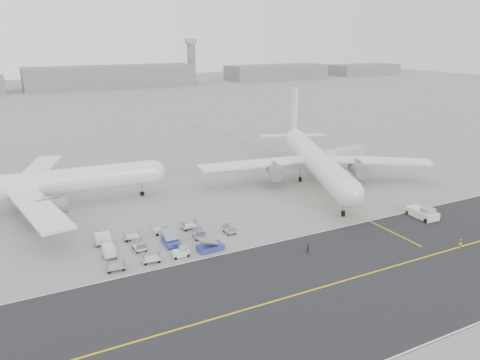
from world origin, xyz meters
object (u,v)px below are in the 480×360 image
ground_crew_b (460,244)px  control_tower (191,60)px  jet_bridge (340,155)px  pushback_tug (422,213)px  ground_crew_a (308,248)px  airliner_a (36,184)px  airliner_b (315,159)px

ground_crew_b → control_tower: bearing=-94.9°
jet_bridge → pushback_tug: bearing=-107.8°
ground_crew_a → airliner_a: bearing=122.9°
control_tower → airliner_b: size_ratio=0.58×
airliner_a → ground_crew_a: 56.09m
airliner_b → control_tower: bearing=96.4°
airliner_b → pushback_tug: size_ratio=6.58×
control_tower → ground_crew_b: (-64.83, -283.23, -15.45)m
ground_crew_a → ground_crew_b: bearing=-31.7°
airliner_a → pushback_tug: 76.81m
ground_crew_b → jet_bridge: bearing=-96.0°
airliner_a → airliner_b: airliner_b is taller
airliner_b → airliner_a: bearing=-168.5°
control_tower → airliner_b: 250.51m
airliner_b → jet_bridge: size_ratio=3.26×
control_tower → ground_crew_b: size_ratio=19.53×
control_tower → ground_crew_a: control_tower is taller
control_tower → jet_bridge: control_tower is taller
pushback_tug → ground_crew_a: size_ratio=4.64×
airliner_b → pushback_tug: airliner_b is taller
airliner_a → pushback_tug: (65.80, -39.40, -4.29)m
airliner_b → ground_crew_b: 41.72m
ground_crew_a → pushback_tug: bearing=-3.5°
ground_crew_b → pushback_tug: bearing=-104.2°
control_tower → pushback_tug: (-59.69, -270.59, -15.29)m
pushback_tug → ground_crew_b: pushback_tug is taller
pushback_tug → ground_crew_a: 28.91m
airliner_a → jet_bridge: (72.03, -6.42, -0.93)m
pushback_tug → airliner_b: bearing=101.2°
jet_bridge → ground_crew_a: 50.00m
pushback_tug → jet_bridge: jet_bridge is taller
control_tower → ground_crew_a: (-88.48, -273.12, -15.36)m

